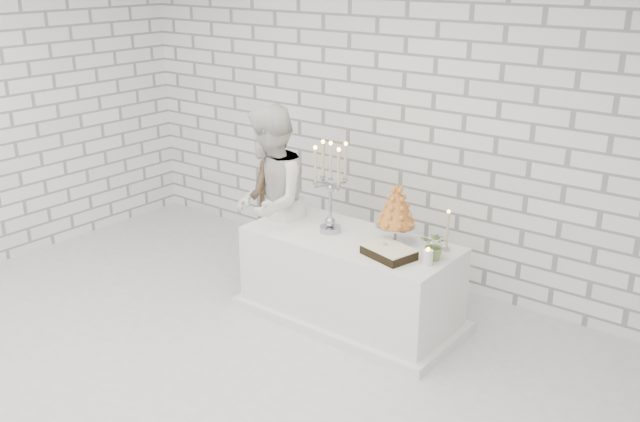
{
  "coord_description": "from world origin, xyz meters",
  "views": [
    {
      "loc": [
        3.62,
        -3.01,
        2.93
      ],
      "look_at": [
        0.43,
        1.1,
        1.05
      ],
      "focal_mm": 39.36,
      "sensor_mm": 36.0,
      "label": 1
    }
  ],
  "objects_px": {
    "candelabra": "(330,188)",
    "croquembouche": "(396,214)",
    "cake_table": "(350,279)",
    "bride": "(270,203)",
    "groom": "(271,206)"
  },
  "relations": [
    {
      "from": "cake_table",
      "to": "groom",
      "type": "xyz_separation_m",
      "value": [
        -1.02,
        0.15,
        0.39
      ]
    },
    {
      "from": "groom",
      "to": "croquembouche",
      "type": "xyz_separation_m",
      "value": [
        1.37,
        -0.02,
        0.24
      ]
    },
    {
      "from": "bride",
      "to": "cake_table",
      "type": "bearing_deg",
      "value": 60.05
    },
    {
      "from": "bride",
      "to": "candelabra",
      "type": "relative_size",
      "value": 2.23
    },
    {
      "from": "groom",
      "to": "bride",
      "type": "relative_size",
      "value": 0.87
    },
    {
      "from": "cake_table",
      "to": "croquembouche",
      "type": "distance_m",
      "value": 0.73
    },
    {
      "from": "bride",
      "to": "croquembouche",
      "type": "xyz_separation_m",
      "value": [
        1.22,
        0.16,
        0.13
      ]
    },
    {
      "from": "candelabra",
      "to": "croquembouche",
      "type": "relative_size",
      "value": 1.55
    },
    {
      "from": "cake_table",
      "to": "candelabra",
      "type": "distance_m",
      "value": 0.8
    },
    {
      "from": "cake_table",
      "to": "bride",
      "type": "height_order",
      "value": "bride"
    },
    {
      "from": "candelabra",
      "to": "cake_table",
      "type": "bearing_deg",
      "value": -0.01
    },
    {
      "from": "groom",
      "to": "candelabra",
      "type": "height_order",
      "value": "candelabra"
    },
    {
      "from": "cake_table",
      "to": "bride",
      "type": "xyz_separation_m",
      "value": [
        -0.86,
        -0.03,
        0.5
      ]
    },
    {
      "from": "candelabra",
      "to": "croquembouche",
      "type": "xyz_separation_m",
      "value": [
        0.57,
        0.13,
        -0.14
      ]
    },
    {
      "from": "bride",
      "to": "groom",
      "type": "bearing_deg",
      "value": -171.38
    }
  ]
}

